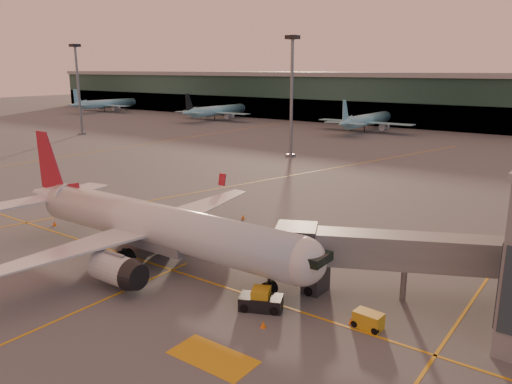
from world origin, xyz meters
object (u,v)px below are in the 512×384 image
Objects in this scene: main_airplane at (150,225)px; catering_truck at (141,223)px; gpu_cart at (368,320)px; pushback_tug at (261,301)px.

main_airplane is 6.41m from catering_truck.
pushback_tug reaches higher than gpu_cart.
main_airplane reaches higher than gpu_cart.
main_airplane is 15.12m from pushback_tug.
pushback_tug is at bearing -160.30° from gpu_cart.
pushback_tug is (19.95, -5.08, -1.57)m from catering_truck.
catering_truck is 1.41× the size of pushback_tug.
main_airplane is at bearing -24.18° from catering_truck.
main_airplane reaches higher than catering_truck.
pushback_tug is at bearing -6.37° from catering_truck.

